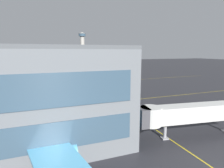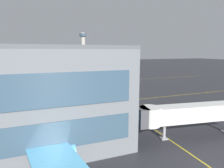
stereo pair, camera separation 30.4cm
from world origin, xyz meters
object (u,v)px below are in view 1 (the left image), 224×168
(airliner_third_row, at_px, (31,74))
(airliner_second_row, at_px, (75,82))
(airliner_front_gate, at_px, (55,127))
(jet_bridge, at_px, (185,114))
(airliner_far_left_stand, at_px, (32,67))
(control_tower, at_px, (82,45))

(airliner_third_row, bearing_deg, airliner_second_row, -66.55)
(airliner_front_gate, relative_size, jet_bridge, 1.73)
(airliner_far_left_stand, distance_m, jet_bridge, 113.33)
(jet_bridge, distance_m, control_tower, 213.26)
(airliner_third_row, relative_size, jet_bridge, 1.79)
(jet_bridge, xyz_separation_m, control_tower, (28.15, 210.64, 17.82))
(airliner_second_row, distance_m, airliner_third_row, 37.25)
(airliner_second_row, xyz_separation_m, control_tower, (39.83, 172.87, 17.51))
(airliner_second_row, distance_m, control_tower, 178.26)
(airliner_third_row, bearing_deg, control_tower, 68.50)
(airliner_second_row, height_order, airliner_third_row, airliner_second_row)
(control_tower, bearing_deg, jet_bridge, -97.61)
(airliner_front_gate, height_order, airliner_third_row, airliner_third_row)
(airliner_front_gate, xyz_separation_m, control_tower, (48.75, 207.85, 18.28))
(airliner_front_gate, height_order, control_tower, control_tower)
(airliner_front_gate, relative_size, airliner_far_left_stand, 0.88)
(airliner_second_row, height_order, control_tower, control_tower)
(airliner_far_left_stand, bearing_deg, airliner_third_row, -88.62)
(airliner_third_row, relative_size, control_tower, 0.93)
(airliner_second_row, relative_size, airliner_far_left_stand, 1.05)
(control_tower, bearing_deg, airliner_far_left_stand, -118.89)
(airliner_far_left_stand, relative_size, jet_bridge, 1.95)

